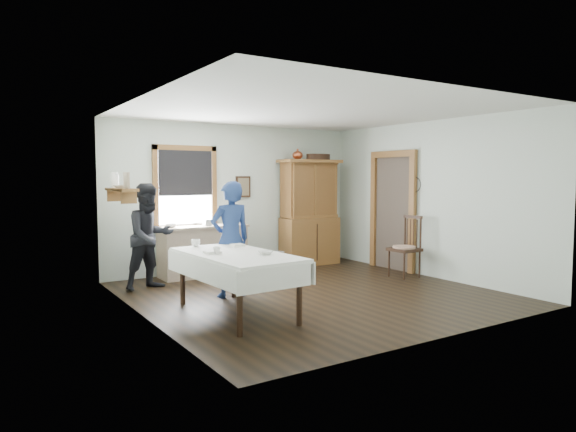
% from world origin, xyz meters
% --- Properties ---
extents(room, '(5.01, 5.01, 2.70)m').
position_xyz_m(room, '(0.00, 0.00, 1.35)').
color(room, black).
rests_on(room, ground).
extents(window, '(1.18, 0.07, 1.48)m').
position_xyz_m(window, '(-1.00, 2.46, 1.63)').
color(window, white).
rests_on(window, room).
extents(doorway, '(0.09, 1.14, 2.22)m').
position_xyz_m(doorway, '(2.46, 0.85, 1.16)').
color(doorway, '#4A3F35').
rests_on(doorway, room).
extents(wall_shelf, '(0.24, 1.00, 0.44)m').
position_xyz_m(wall_shelf, '(-2.37, 1.54, 1.57)').
color(wall_shelf, brown).
rests_on(wall_shelf, room).
extents(framed_picture, '(0.30, 0.04, 0.40)m').
position_xyz_m(framed_picture, '(0.15, 2.46, 1.55)').
color(framed_picture, '#311E11').
rests_on(framed_picture, room).
extents(rug_beater, '(0.01, 0.27, 0.27)m').
position_xyz_m(rug_beater, '(2.45, 0.30, 1.72)').
color(rug_beater, black).
rests_on(rug_beater, room).
extents(work_counter, '(1.56, 0.60, 0.89)m').
position_xyz_m(work_counter, '(-0.81, 2.17, 0.44)').
color(work_counter, tan).
rests_on(work_counter, room).
extents(china_hutch, '(1.24, 0.63, 2.07)m').
position_xyz_m(china_hutch, '(1.47, 2.16, 1.04)').
color(china_hutch, brown).
rests_on(china_hutch, room).
extents(dining_table, '(1.12, 2.00, 0.78)m').
position_xyz_m(dining_table, '(-1.47, -0.43, 0.39)').
color(dining_table, white).
rests_on(dining_table, room).
extents(spindle_chair, '(0.51, 0.51, 1.07)m').
position_xyz_m(spindle_chair, '(2.07, 0.16, 0.54)').
color(spindle_chair, '#311E11').
rests_on(spindle_chair, room).
extents(pail, '(0.33, 0.33, 0.31)m').
position_xyz_m(pail, '(0.53, 1.83, 0.16)').
color(pail, '#A2A6AB').
rests_on(pail, room).
extents(wicker_basket, '(0.40, 0.34, 0.20)m').
position_xyz_m(wicker_basket, '(0.99, 2.04, 0.10)').
color(wicker_basket, '#936742').
rests_on(wicker_basket, room).
extents(woman_blue, '(0.57, 0.38, 1.55)m').
position_xyz_m(woman_blue, '(-1.10, 0.47, 0.78)').
color(woman_blue, navy).
rests_on(woman_blue, room).
extents(figure_dark, '(0.85, 0.73, 1.52)m').
position_xyz_m(figure_dark, '(-1.92, 1.61, 0.76)').
color(figure_dark, black).
rests_on(figure_dark, room).
extents(table_cup_a, '(0.15, 0.15, 0.10)m').
position_xyz_m(table_cup_a, '(-1.65, 0.44, 0.83)').
color(table_cup_a, white).
rests_on(table_cup_a, dining_table).
extents(table_cup_b, '(0.11, 0.11, 0.09)m').
position_xyz_m(table_cup_b, '(-1.70, -0.36, 0.82)').
color(table_cup_b, white).
rests_on(table_cup_b, dining_table).
extents(table_bowl, '(0.26, 0.26, 0.05)m').
position_xyz_m(table_bowl, '(-1.22, -0.73, 0.80)').
color(table_bowl, white).
rests_on(table_bowl, dining_table).
extents(counter_book, '(0.28, 0.29, 0.02)m').
position_xyz_m(counter_book, '(-0.82, 2.28, 0.90)').
color(counter_book, '#6E6249').
rests_on(counter_book, work_counter).
extents(counter_bowl, '(0.25, 0.25, 0.06)m').
position_xyz_m(counter_bowl, '(-1.40, 2.10, 0.92)').
color(counter_bowl, white).
rests_on(counter_bowl, work_counter).
extents(shelf_bowl, '(0.22, 0.22, 0.05)m').
position_xyz_m(shelf_bowl, '(-2.37, 1.55, 1.60)').
color(shelf_bowl, white).
rests_on(shelf_bowl, wall_shelf).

